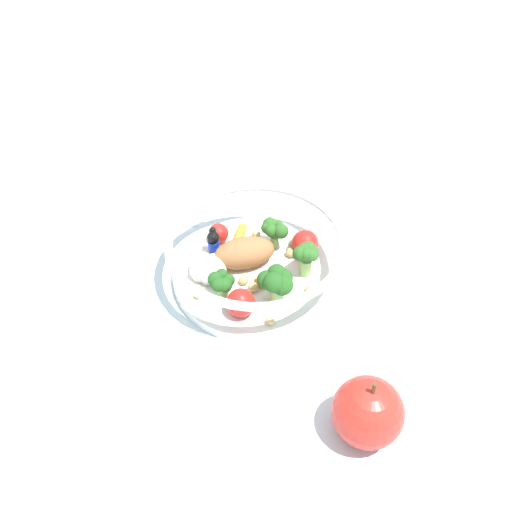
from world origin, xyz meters
TOP-DOWN VIEW (x-y plane):
  - ground_plane at (0.00, 0.00)m, footprint 2.40×2.40m
  - food_container at (-0.02, -0.01)m, footprint 0.20×0.20m
  - loose_apple at (0.01, -0.22)m, footprint 0.06×0.06m
  - folded_napkin at (-0.10, 0.16)m, footprint 0.13×0.13m

SIDE VIEW (x-z plane):
  - ground_plane at x=0.00m, z-range 0.00..0.00m
  - folded_napkin at x=-0.10m, z-range 0.00..0.01m
  - food_container at x=-0.02m, z-range 0.00..0.06m
  - loose_apple at x=0.01m, z-range -0.01..0.07m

